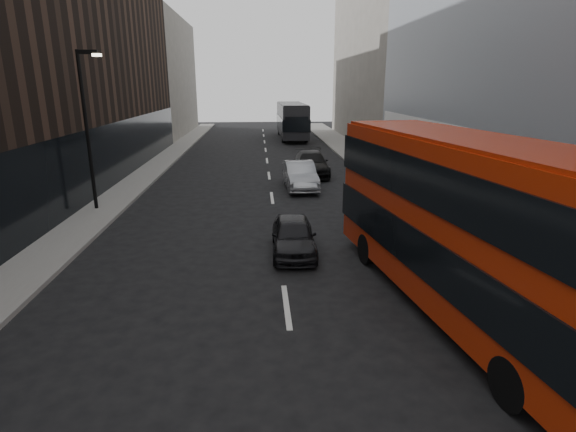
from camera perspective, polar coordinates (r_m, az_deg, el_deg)
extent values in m
cube|color=slate|center=(29.57, 12.37, 4.98)|extent=(3.00, 80.00, 0.15)
cube|color=slate|center=(29.34, -18.24, 4.45)|extent=(2.00, 80.00, 0.15)
cube|color=silver|center=(26.08, 18.53, 7.11)|extent=(0.35, 21.00, 3.80)
cube|color=slate|center=(48.52, 11.43, 19.94)|extent=(5.00, 24.00, 18.00)
cube|color=black|center=(34.61, -23.13, 17.25)|extent=(5.00, 24.00, 14.00)
cube|color=slate|center=(55.91, -15.64, 16.59)|extent=(5.00, 20.00, 13.00)
cylinder|color=black|center=(22.29, -24.14, 9.64)|extent=(0.16, 0.16, 7.00)
cube|color=black|center=(22.10, -24.19, 18.47)|extent=(0.90, 0.15, 0.18)
cube|color=#FFF2CC|center=(21.97, -23.12, 18.30)|extent=(0.35, 0.22, 0.12)
cube|color=#A5230A|center=(11.99, 21.66, -0.79)|extent=(4.04, 11.33, 4.03)
cube|color=black|center=(12.19, 21.34, -3.74)|extent=(4.16, 11.39, 1.11)
cube|color=black|center=(11.75, 22.20, 4.15)|extent=(4.16, 11.39, 1.11)
cube|color=black|center=(16.87, 11.25, 3.02)|extent=(2.13, 0.38, 1.41)
cube|color=#A5230A|center=(11.60, 22.73, 8.91)|extent=(3.88, 10.88, 0.12)
cylinder|color=black|center=(15.07, 10.02, -4.14)|extent=(0.44, 1.04, 1.01)
cylinder|color=black|center=(16.00, 17.44, -3.44)|extent=(0.44, 1.04, 1.01)
cylinder|color=black|center=(9.59, 26.56, -18.51)|extent=(0.44, 1.04, 1.01)
cube|color=black|center=(49.97, 0.48, 12.16)|extent=(2.71, 11.60, 3.26)
cube|color=black|center=(49.98, 0.48, 11.92)|extent=(2.83, 11.65, 1.16)
cube|color=black|center=(44.19, 1.11, 11.54)|extent=(2.24, 0.10, 1.47)
cube|color=black|center=(55.76, -0.02, 12.54)|extent=(2.24, 0.10, 1.47)
cube|color=black|center=(49.87, 0.49, 14.06)|extent=(2.60, 11.13, 0.12)
cylinder|color=black|center=(53.70, -1.11, 10.82)|extent=(0.32, 1.05, 1.05)
cylinder|color=black|center=(53.88, 1.41, 10.83)|extent=(0.32, 1.05, 1.05)
cylinder|color=black|center=(46.35, -0.60, 9.93)|extent=(0.32, 1.05, 1.05)
cylinder|color=black|center=(46.55, 2.31, 9.95)|extent=(0.32, 1.05, 1.05)
imported|color=black|center=(15.74, 0.70, -2.47)|extent=(1.62, 3.79, 1.28)
imported|color=#94979C|center=(25.60, 1.51, 5.19)|extent=(1.81, 4.69, 1.52)
imported|color=black|center=(29.56, 2.94, 6.68)|extent=(2.24, 5.25, 1.51)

